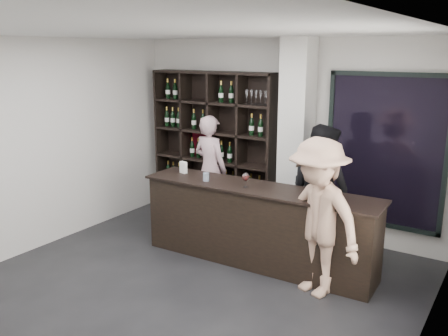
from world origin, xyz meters
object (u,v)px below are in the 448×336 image
Objects in this scene: taster_pink at (210,168)px; customer at (317,218)px; wine_shelf at (213,146)px; taster_black at (320,193)px; tasting_counter at (257,225)px.

customer is (2.38, -1.35, 0.04)m from taster_pink.
wine_shelf reaches higher than taster_black.
taster_pink is at bearing -73.14° from wine_shelf.
tasting_counter is at bearing -179.11° from customer.
taster_black is 1.00× the size of customer.
taster_pink is 2.74m from customer.
wine_shelf is 2.21m from taster_black.
wine_shelf is 2.88m from customer.
tasting_counter is 1.82m from taster_pink.
wine_shelf is at bearing -65.06° from taster_pink.
taster_pink is at bearing 142.57° from tasting_counter.
wine_shelf is 1.32× the size of customer.
customer reaches higher than tasting_counter.
taster_black is at bearing 129.56° from customer.
taster_pink is 0.95× the size of taster_black.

